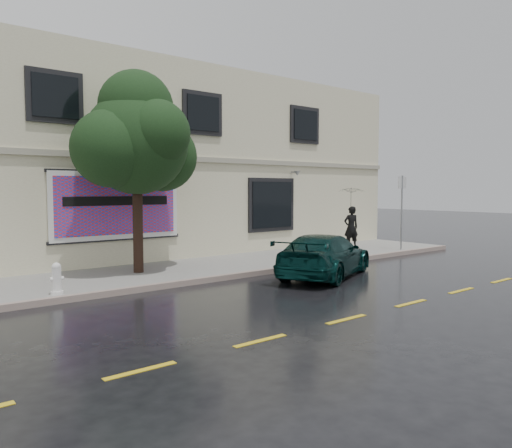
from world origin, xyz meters
TOP-DOWN VIEW (x-y plane):
  - ground at (0.00, 0.00)m, footprint 90.00×90.00m
  - sidewalk at (0.00, 3.25)m, footprint 20.00×3.50m
  - curb at (0.00, 1.50)m, footprint 20.00×0.18m
  - road_marking at (0.00, -3.50)m, footprint 19.00×0.12m
  - building at (0.00, 9.00)m, footprint 20.00×8.12m
  - billboard at (-3.20, 4.92)m, footprint 4.30×0.16m
  - car at (1.01, 0.07)m, footprint 4.75×3.51m
  - pedestrian at (6.02, 3.28)m, footprint 0.73×0.61m
  - umbrella at (6.02, 3.28)m, footprint 1.15×1.15m
  - street_tree at (-3.25, 3.43)m, footprint 2.95×2.95m
  - fire_hydrant at (-6.07, 1.80)m, footprint 0.30×0.28m
  - sign_pole at (7.34, 1.82)m, footprint 0.34×0.16m

SIDE VIEW (x-z plane):
  - ground at x=0.00m, z-range 0.00..0.00m
  - road_marking at x=0.00m, z-range 0.00..0.01m
  - sidewalk at x=0.00m, z-range 0.00..0.15m
  - curb at x=0.00m, z-range -0.01..0.15m
  - fire_hydrant at x=-6.07m, z-range 0.14..0.88m
  - car at x=1.01m, z-range 0.00..1.26m
  - pedestrian at x=6.02m, z-range 0.15..1.87m
  - sign_pole at x=7.34m, z-range 0.42..3.37m
  - billboard at x=-3.20m, z-range 0.95..3.15m
  - umbrella at x=6.02m, z-range 1.87..2.68m
  - building at x=0.00m, z-range 0.00..7.00m
  - street_tree at x=-3.25m, z-range 1.26..6.47m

